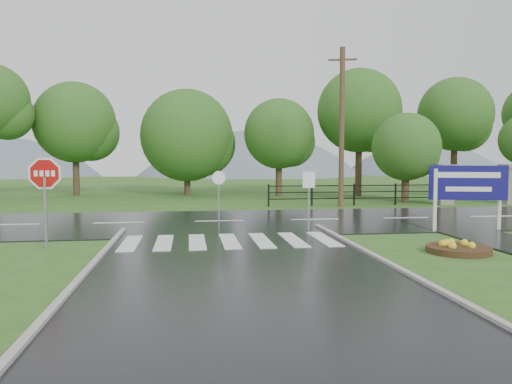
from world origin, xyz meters
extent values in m
plane|color=#305D1F|center=(0.00, 0.00, 0.00)|extent=(120.00, 120.00, 0.00)
cube|color=black|center=(0.00, 10.00, 0.00)|extent=(90.00, 8.00, 0.04)
cube|color=black|center=(8.50, 4.00, 0.00)|extent=(2.20, 11.00, 0.04)
cube|color=silver|center=(-3.00, 5.00, 0.06)|extent=(0.50, 2.80, 0.02)
cube|color=silver|center=(-2.00, 5.00, 0.06)|extent=(0.50, 2.80, 0.02)
cube|color=silver|center=(-1.00, 5.00, 0.06)|extent=(0.50, 2.80, 0.02)
cube|color=silver|center=(0.00, 5.00, 0.06)|extent=(0.50, 2.80, 0.02)
cube|color=silver|center=(1.00, 5.00, 0.06)|extent=(0.50, 2.80, 0.02)
cube|color=silver|center=(2.00, 5.00, 0.06)|extent=(0.50, 2.80, 0.02)
cube|color=silver|center=(3.00, 5.00, 0.06)|extent=(0.50, 2.80, 0.02)
cube|color=gray|center=(13.00, 16.00, 1.00)|extent=(0.80, 0.80, 2.00)
cube|color=#6B6659|center=(13.00, 16.00, 2.12)|extent=(1.00, 1.00, 0.24)
cube|color=gray|center=(17.00, 16.00, 1.00)|extent=(0.80, 0.80, 2.00)
cube|color=#6B6659|center=(17.00, 16.00, 2.12)|extent=(1.00, 1.00, 0.24)
cube|color=black|center=(7.75, 16.00, 0.40)|extent=(9.50, 0.05, 0.05)
cube|color=black|center=(7.75, 16.00, 0.75)|extent=(9.50, 0.05, 0.05)
cube|color=black|center=(7.75, 16.00, 1.10)|extent=(9.50, 0.05, 0.05)
cube|color=black|center=(3.00, 16.00, 0.60)|extent=(0.08, 0.08, 1.20)
cube|color=black|center=(12.50, 16.00, 0.60)|extent=(0.08, 0.08, 1.20)
sphere|color=slate|center=(-28.00, 65.00, -14.40)|extent=(40.00, 40.00, 40.00)
sphere|color=slate|center=(8.00, 65.00, -17.28)|extent=(48.00, 48.00, 48.00)
sphere|color=slate|center=(36.00, 65.00, -12.96)|extent=(36.00, 36.00, 36.00)
cube|color=#939399|center=(-5.29, 4.56, 1.04)|extent=(0.06, 0.06, 2.08)
cylinder|color=white|center=(-5.29, 4.57, 2.19)|extent=(1.25, 0.04, 1.25)
cylinder|color=#AB0E0B|center=(-5.29, 4.56, 2.19)|extent=(1.09, 0.05, 1.09)
cube|color=silver|center=(7.40, 6.30, 1.12)|extent=(0.14, 0.14, 2.24)
cube|color=silver|center=(9.86, 6.30, 1.12)|extent=(0.14, 0.14, 2.24)
cube|color=navy|center=(8.63, 6.30, 1.74)|extent=(2.60, 0.80, 1.23)
cube|color=white|center=(8.63, 6.26, 2.02)|extent=(2.05, 0.59, 0.20)
cube|color=white|center=(8.63, 6.26, 1.51)|extent=(1.51, 0.44, 0.17)
cylinder|color=#332111|center=(6.16, 2.56, 0.09)|extent=(1.74, 1.74, 0.17)
cube|color=#939399|center=(3.02, 7.16, 1.00)|extent=(0.04, 0.04, 2.00)
cube|color=white|center=(3.02, 7.14, 1.84)|extent=(0.47, 0.11, 0.58)
cylinder|color=#939399|center=(-0.14, 8.07, 1.00)|extent=(0.06, 0.06, 1.99)
cylinder|color=white|center=(-0.14, 8.05, 1.89)|extent=(0.50, 0.09, 0.50)
cylinder|color=#473523|center=(6.84, 15.50, 4.21)|extent=(0.28, 0.28, 8.41)
cube|color=brown|center=(6.84, 15.50, 7.76)|extent=(1.47, 0.49, 0.09)
cylinder|color=#3D2B1C|center=(11.37, 17.50, 1.36)|extent=(0.46, 0.46, 2.71)
sphere|color=#295C1C|center=(11.37, 17.50, 3.25)|extent=(3.96, 3.96, 3.96)
camera|label=1|loc=(-1.25, -10.24, 2.65)|focal=35.00mm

